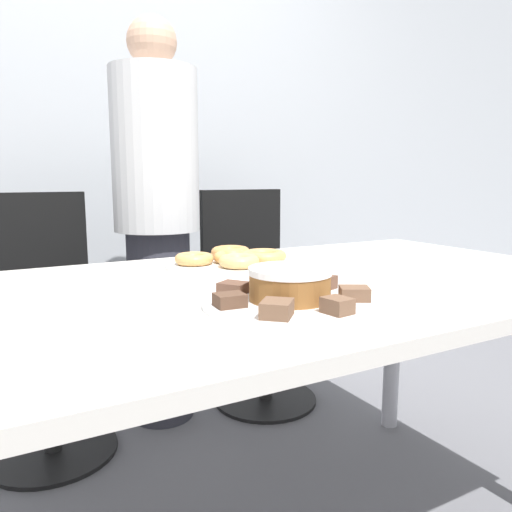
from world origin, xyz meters
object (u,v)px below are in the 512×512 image
Objects in this scene: office_chair_left at (42,330)px; plate_donuts at (233,264)px; office_chair_right at (258,300)px; person_standing at (157,216)px; plate_cake at (290,302)px; frosted_cake at (290,284)px.

plate_donuts is (0.42, -0.65, 0.29)m from office_chair_left.
office_chair_right is at bearing 55.39° from plate_donuts.
plate_cake is (-0.11, -1.10, -0.08)m from person_standing.
plate_cake is at bearing -118.51° from office_chair_right.
office_chair_right is 1.25m from frosted_cake.
office_chair_left is 5.89× the size of frosted_cake.
frosted_cake is (-0.54, -1.07, 0.33)m from office_chair_right.
person_standing is 1.70× the size of office_chair_right.
frosted_cake is (-0.11, -1.10, -0.05)m from person_standing.
office_chair_right is at bearing -2.55° from office_chair_left.
frosted_cake reaches higher than plate_cake.
plate_cake is at bearing 0.00° from frosted_cake.
plate_donuts is 2.33× the size of frosted_cake.
office_chair_left is at bearing -176.22° from person_standing.
plate_donuts is (0.09, 0.42, 0.00)m from plate_cake.
frosted_cake is (-0.00, 0.00, 0.04)m from plate_cake.
person_standing is 0.57m from office_chair_right.
office_chair_left is (-0.44, -0.03, -0.38)m from person_standing.
person_standing is 1.11m from frosted_cake.
person_standing is at bearing 84.29° from frosted_cake.
person_standing is 1.70× the size of office_chair_left.
plate_cake is at bearing -75.63° from office_chair_left.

